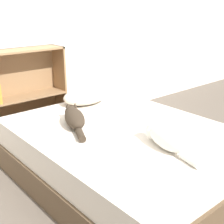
{
  "coord_description": "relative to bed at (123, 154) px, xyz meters",
  "views": [
    {
      "loc": [
        -1.55,
        -1.68,
        1.39
      ],
      "look_at": [
        0.0,
        0.14,
        0.54
      ],
      "focal_mm": 50.0,
      "sensor_mm": 36.0,
      "label": 1
    }
  ],
  "objects": [
    {
      "name": "cat_light",
      "position": [
        -0.01,
        -0.44,
        0.3
      ],
      "size": [
        0.22,
        0.53,
        0.16
      ],
      "rotation": [
        0.0,
        0.0,
        1.35
      ],
      "color": "white",
      "rests_on": "bed"
    },
    {
      "name": "ground_plane",
      "position": [
        0.0,
        0.0,
        -0.22
      ],
      "size": [
        8.0,
        8.0,
        0.0
      ],
      "primitive_type": "plane",
      "color": "brown"
    },
    {
      "name": "pillow",
      "position": [
        0.15,
        0.71,
        0.3
      ],
      "size": [
        0.45,
        0.33,
        0.15
      ],
      "color": "beige",
      "rests_on": "bed"
    },
    {
      "name": "wall_back",
      "position": [
        0.0,
        1.37,
        1.03
      ],
      "size": [
        8.0,
        0.06,
        2.5
      ],
      "color": "white",
      "rests_on": "ground_plane"
    },
    {
      "name": "bed",
      "position": [
        0.0,
        0.0,
        0.0
      ],
      "size": [
        1.44,
        1.81,
        0.44
      ],
      "color": "brown",
      "rests_on": "ground_plane"
    },
    {
      "name": "bookshelf",
      "position": [
        -0.32,
        1.24,
        0.27
      ],
      "size": [
        0.91,
        0.26,
        0.96
      ],
      "color": "#8E6B47",
      "rests_on": "ground_plane"
    },
    {
      "name": "cat_dark",
      "position": [
        -0.25,
        0.31,
        0.29
      ],
      "size": [
        0.32,
        0.52,
        0.14
      ],
      "rotation": [
        0.0,
        0.0,
        1.14
      ],
      "color": "#33281E",
      "rests_on": "bed"
    }
  ]
}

